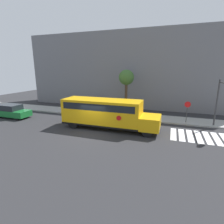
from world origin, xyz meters
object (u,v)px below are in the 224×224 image
(traffic_light, at_px, (221,97))
(tree_near_sidewalk, at_px, (126,79))
(school_bus, at_px, (106,112))
(stop_sign, at_px, (187,109))
(parked_car, at_px, (12,111))

(traffic_light, xyz_separation_m, tree_near_sidewalk, (-10.11, 4.13, 1.32))
(traffic_light, bearing_deg, tree_near_sidewalk, 157.79)
(school_bus, xyz_separation_m, traffic_light, (10.36, 2.91, 1.56))
(traffic_light, bearing_deg, stop_sign, 153.24)
(parked_car, relative_size, stop_sign, 1.80)
(school_bus, distance_m, stop_sign, 8.81)
(stop_sign, height_order, tree_near_sidewalk, tree_near_sidewalk)
(school_bus, distance_m, traffic_light, 10.87)
(stop_sign, relative_size, traffic_light, 0.51)
(school_bus, bearing_deg, stop_sign, 28.72)
(parked_car, bearing_deg, stop_sign, 11.81)
(parked_car, xyz_separation_m, traffic_light, (22.66, 2.86, 2.44))
(parked_car, height_order, stop_sign, stop_sign)
(tree_near_sidewalk, bearing_deg, parked_car, -150.90)
(traffic_light, distance_m, tree_near_sidewalk, 11.00)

